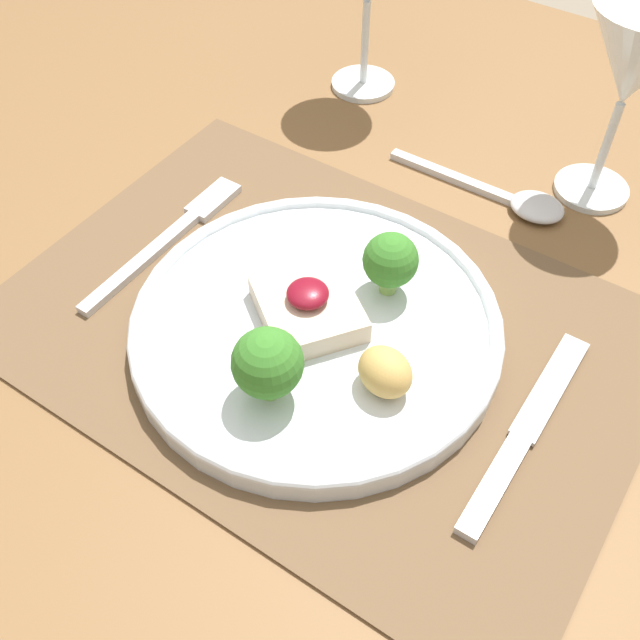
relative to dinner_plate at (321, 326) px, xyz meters
name	(u,v)px	position (x,y,z in m)	size (l,w,h in m)	color
ground_plane	(321,637)	(-0.01, 0.01, -0.76)	(8.00, 8.00, 0.00)	gray
dining_table	(322,383)	(-0.01, 0.01, -0.09)	(1.57, 1.20, 0.74)	brown
placemat	(322,329)	(-0.01, 0.01, -0.02)	(0.50, 0.35, 0.00)	brown
dinner_plate	(321,326)	(0.00, 0.00, 0.00)	(0.29, 0.29, 0.08)	silver
fork	(174,233)	(-0.17, 0.03, -0.01)	(0.02, 0.19, 0.01)	silver
knife	(519,442)	(0.17, 0.00, -0.01)	(0.02, 0.19, 0.01)	silver
spoon	(516,200)	(0.06, 0.24, -0.01)	(0.18, 0.04, 0.01)	silver
wine_glass_near	(635,63)	(0.11, 0.29, 0.11)	(0.09, 0.09, 0.18)	white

